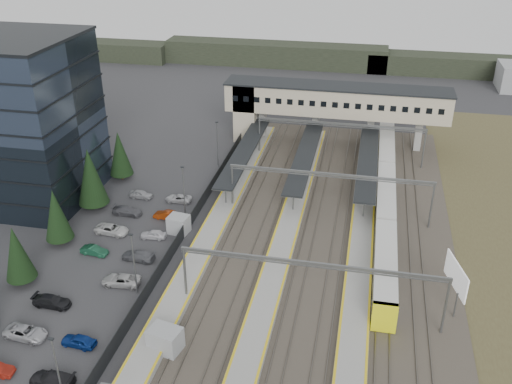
% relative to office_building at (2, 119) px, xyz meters
% --- Properties ---
extents(ground, '(220.00, 220.00, 0.00)m').
position_rel_office_building_xyz_m(ground, '(36.00, -12.00, -12.19)').
color(ground, '#2B2B2D').
rests_on(ground, ground).
extents(office_building, '(24.30, 18.30, 24.30)m').
position_rel_office_building_xyz_m(office_building, '(0.00, 0.00, 0.00)').
color(office_building, '#334155').
rests_on(office_building, ground).
extents(conifer_row, '(4.42, 49.82, 9.50)m').
position_rel_office_building_xyz_m(conifer_row, '(14.00, -15.86, -7.36)').
color(conifer_row, black).
rests_on(conifer_row, ground).
extents(car_park, '(10.79, 44.54, 1.29)m').
position_rel_office_building_xyz_m(car_park, '(22.60, -19.11, -11.57)').
color(car_park, silver).
rests_on(car_park, ground).
extents(lampposts, '(0.50, 53.25, 8.07)m').
position_rel_office_building_xyz_m(lampposts, '(28.00, -10.75, -7.86)').
color(lampposts, slate).
rests_on(lampposts, ground).
extents(fence, '(0.08, 90.00, 2.00)m').
position_rel_office_building_xyz_m(fence, '(29.50, -7.00, -11.19)').
color(fence, '#26282B').
rests_on(fence, ground).
extents(relay_cabin_near, '(3.63, 2.98, 2.67)m').
position_rel_office_building_xyz_m(relay_cabin_near, '(34.47, -28.24, -10.86)').
color(relay_cabin_near, gray).
rests_on(relay_cabin_near, ground).
extents(relay_cabin_far, '(2.99, 2.62, 2.46)m').
position_rel_office_building_xyz_m(relay_cabin_far, '(28.38, -5.97, -10.96)').
color(relay_cabin_far, gray).
rests_on(relay_cabin_far, ground).
extents(rail_corridor, '(34.00, 90.00, 0.92)m').
position_rel_office_building_xyz_m(rail_corridor, '(45.34, -7.00, -11.90)').
color(rail_corridor, '#322D27').
rests_on(rail_corridor, ground).
extents(canopies, '(23.10, 30.00, 3.28)m').
position_rel_office_building_xyz_m(canopies, '(43.00, 15.00, -8.27)').
color(canopies, black).
rests_on(canopies, ground).
extents(footbridge, '(40.40, 6.40, 11.20)m').
position_rel_office_building_xyz_m(footbridge, '(43.70, 30.00, -4.26)').
color(footbridge, '#B2A28C').
rests_on(footbridge, ground).
extents(gantries, '(28.40, 62.28, 7.17)m').
position_rel_office_building_xyz_m(gantries, '(48.00, -9.00, -6.20)').
color(gantries, slate).
rests_on(gantries, ground).
extents(train, '(2.64, 55.18, 3.33)m').
position_rel_office_building_xyz_m(train, '(56.00, 6.05, -10.30)').
color(train, beige).
rests_on(train, ground).
extents(billboard, '(1.72, 6.06, 5.33)m').
position_rel_office_building_xyz_m(billboard, '(63.57, -14.44, -8.59)').
color(billboard, slate).
rests_on(billboard, ground).
extents(treeline_far, '(170.00, 19.00, 7.00)m').
position_rel_office_building_xyz_m(treeline_far, '(59.81, 80.28, -9.24)').
color(treeline_far, black).
rests_on(treeline_far, ground).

